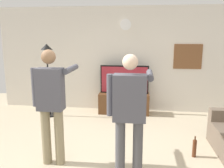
{
  "coord_description": "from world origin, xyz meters",
  "views": [
    {
      "loc": [
        0.62,
        -3.24,
        1.98
      ],
      "look_at": [
        0.06,
        1.2,
        1.05
      ],
      "focal_mm": 37.96,
      "sensor_mm": 36.0,
      "label": 1
    }
  ],
  "objects_px": {
    "tv_stand": "(124,103)",
    "beverage_bottle": "(194,148)",
    "wall_clock": "(126,25)",
    "person_standing_nearer_lamp": "(51,101)",
    "television": "(124,79)",
    "person_standing_nearer_couch": "(130,109)",
    "floor_lamp": "(47,65)",
    "framed_picture": "(188,57)"
  },
  "relations": [
    {
      "from": "tv_stand",
      "to": "beverage_bottle",
      "type": "bearing_deg",
      "value": -57.79
    },
    {
      "from": "wall_clock",
      "to": "person_standing_nearer_lamp",
      "type": "height_order",
      "value": "wall_clock"
    },
    {
      "from": "beverage_bottle",
      "to": "tv_stand",
      "type": "bearing_deg",
      "value": 122.21
    },
    {
      "from": "television",
      "to": "person_standing_nearer_couch",
      "type": "distance_m",
      "value": 2.79
    },
    {
      "from": "beverage_bottle",
      "to": "floor_lamp",
      "type": "bearing_deg",
      "value": 151.92
    },
    {
      "from": "framed_picture",
      "to": "beverage_bottle",
      "type": "distance_m",
      "value": 2.74
    },
    {
      "from": "framed_picture",
      "to": "person_standing_nearer_lamp",
      "type": "relative_size",
      "value": 0.39
    },
    {
      "from": "framed_picture",
      "to": "person_standing_nearer_lamp",
      "type": "height_order",
      "value": "person_standing_nearer_lamp"
    },
    {
      "from": "television",
      "to": "person_standing_nearer_couch",
      "type": "bearing_deg",
      "value": -84.32
    },
    {
      "from": "wall_clock",
      "to": "person_standing_nearer_lamp",
      "type": "xyz_separation_m",
      "value": [
        -0.91,
        -2.85,
        -1.23
      ]
    },
    {
      "from": "person_standing_nearer_couch",
      "to": "beverage_bottle",
      "type": "distance_m",
      "value": 1.48
    },
    {
      "from": "framed_picture",
      "to": "beverage_bottle",
      "type": "relative_size",
      "value": 1.92
    },
    {
      "from": "floor_lamp",
      "to": "beverage_bottle",
      "type": "xyz_separation_m",
      "value": [
        3.15,
        -1.68,
        -1.12
      ]
    },
    {
      "from": "person_standing_nearer_lamp",
      "to": "wall_clock",
      "type": "bearing_deg",
      "value": 72.38
    },
    {
      "from": "framed_picture",
      "to": "beverage_bottle",
      "type": "xyz_separation_m",
      "value": [
        -0.24,
        -2.4,
        -1.3
      ]
    },
    {
      "from": "wall_clock",
      "to": "person_standing_nearer_couch",
      "type": "relative_size",
      "value": 0.16
    },
    {
      "from": "tv_stand",
      "to": "person_standing_nearer_couch",
      "type": "bearing_deg",
      "value": -84.22
    },
    {
      "from": "tv_stand",
      "to": "person_standing_nearer_couch",
      "type": "relative_size",
      "value": 0.73
    },
    {
      "from": "television",
      "to": "floor_lamp",
      "type": "height_order",
      "value": "floor_lamp"
    },
    {
      "from": "television",
      "to": "floor_lamp",
      "type": "xyz_separation_m",
      "value": [
        -1.82,
        -0.47,
        0.4
      ]
    },
    {
      "from": "tv_stand",
      "to": "wall_clock",
      "type": "distance_m",
      "value": 2.0
    },
    {
      "from": "television",
      "to": "wall_clock",
      "type": "height_order",
      "value": "wall_clock"
    },
    {
      "from": "tv_stand",
      "to": "wall_clock",
      "type": "height_order",
      "value": "wall_clock"
    },
    {
      "from": "wall_clock",
      "to": "tv_stand",
      "type": "bearing_deg",
      "value": -90.0
    },
    {
      "from": "floor_lamp",
      "to": "wall_clock",
      "type": "bearing_deg",
      "value": 21.34
    },
    {
      "from": "floor_lamp",
      "to": "person_standing_nearer_couch",
      "type": "height_order",
      "value": "floor_lamp"
    },
    {
      "from": "framed_picture",
      "to": "tv_stand",
      "type": "bearing_deg",
      "value": -169.34
    },
    {
      "from": "floor_lamp",
      "to": "person_standing_nearer_couch",
      "type": "xyz_separation_m",
      "value": [
        2.1,
        -2.31,
        -0.28
      ]
    },
    {
      "from": "television",
      "to": "wall_clock",
      "type": "xyz_separation_m",
      "value": [
        -0.0,
        0.24,
        1.36
      ]
    },
    {
      "from": "framed_picture",
      "to": "television",
      "type": "bearing_deg",
      "value": -170.99
    },
    {
      "from": "television",
      "to": "floor_lamp",
      "type": "relative_size",
      "value": 0.69
    },
    {
      "from": "framed_picture",
      "to": "person_standing_nearer_lamp",
      "type": "xyz_separation_m",
      "value": [
        -2.47,
        -2.86,
        -0.44
      ]
    },
    {
      "from": "wall_clock",
      "to": "beverage_bottle",
      "type": "relative_size",
      "value": 0.76
    },
    {
      "from": "person_standing_nearer_lamp",
      "to": "person_standing_nearer_couch",
      "type": "relative_size",
      "value": 1.02
    },
    {
      "from": "person_standing_nearer_lamp",
      "to": "person_standing_nearer_couch",
      "type": "distance_m",
      "value": 1.19
    },
    {
      "from": "beverage_bottle",
      "to": "framed_picture",
      "type": "bearing_deg",
      "value": 84.18
    },
    {
      "from": "framed_picture",
      "to": "person_standing_nearer_couch",
      "type": "height_order",
      "value": "framed_picture"
    },
    {
      "from": "television",
      "to": "framed_picture",
      "type": "xyz_separation_m",
      "value": [
        1.57,
        0.25,
        0.57
      ]
    },
    {
      "from": "framed_picture",
      "to": "person_standing_nearer_couch",
      "type": "bearing_deg",
      "value": -113.1
    },
    {
      "from": "person_standing_nearer_lamp",
      "to": "beverage_bottle",
      "type": "distance_m",
      "value": 2.43
    },
    {
      "from": "framed_picture",
      "to": "floor_lamp",
      "type": "bearing_deg",
      "value": -168.06
    },
    {
      "from": "television",
      "to": "beverage_bottle",
      "type": "bearing_deg",
      "value": -58.35
    }
  ]
}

